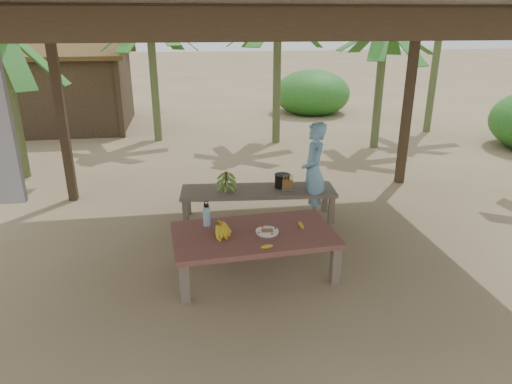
{
  "coord_description": "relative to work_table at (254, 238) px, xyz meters",
  "views": [
    {
      "loc": [
        -0.92,
        -4.96,
        2.72
      ],
      "look_at": [
        -0.15,
        0.08,
        0.8
      ],
      "focal_mm": 32.0,
      "sensor_mm": 36.0,
      "label": 1
    }
  ],
  "objects": [
    {
      "name": "ground",
      "position": [
        0.24,
        0.4,
        -0.43
      ],
      "size": [
        80.0,
        80.0,
        0.0
      ],
      "primitive_type": "plane",
      "color": "brown",
      "rests_on": "ground"
    },
    {
      "name": "pavilion",
      "position": [
        0.23,
        0.39,
        2.34
      ],
      "size": [
        6.6,
        5.6,
        2.95
      ],
      "color": "black",
      "rests_on": "ground"
    },
    {
      "name": "work_table",
      "position": [
        0.0,
        0.0,
        0.0
      ],
      "size": [
        1.86,
        1.12,
        0.5
      ],
      "rotation": [
        0.0,
        0.0,
        0.07
      ],
      "color": "brown",
      "rests_on": "ground"
    },
    {
      "name": "bench",
      "position": [
        0.28,
        1.5,
        -0.04
      ],
      "size": [
        2.24,
        0.79,
        0.45
      ],
      "rotation": [
        0.0,
        0.0,
        -0.09
      ],
      "color": "brown",
      "rests_on": "ground"
    },
    {
      "name": "ripe_banana_bunch",
      "position": [
        -0.41,
        -0.02,
        0.15
      ],
      "size": [
        0.32,
        0.28,
        0.18
      ],
      "primitive_type": null,
      "rotation": [
        0.0,
        0.0,
        -0.14
      ],
      "color": "yellow",
      "rests_on": "work_table"
    },
    {
      "name": "plate",
      "position": [
        0.14,
        -0.04,
        0.08
      ],
      "size": [
        0.26,
        0.26,
        0.04
      ],
      "color": "white",
      "rests_on": "work_table"
    },
    {
      "name": "loose_banana_front",
      "position": [
        0.08,
        -0.4,
        0.09
      ],
      "size": [
        0.16,
        0.11,
        0.04
      ],
      "primitive_type": "ellipsoid",
      "rotation": [
        0.0,
        0.0,
        2.03
      ],
      "color": "yellow",
      "rests_on": "work_table"
    },
    {
      "name": "loose_banana_side",
      "position": [
        0.56,
        0.06,
        0.09
      ],
      "size": [
        0.07,
        0.15,
        0.04
      ],
      "primitive_type": "ellipsoid",
      "rotation": [
        0.0,
        0.0,
        0.16
      ],
      "color": "yellow",
      "rests_on": "work_table"
    },
    {
      "name": "water_flask",
      "position": [
        -0.51,
        0.27,
        0.19
      ],
      "size": [
        0.08,
        0.08,
        0.31
      ],
      "color": "teal",
      "rests_on": "work_table"
    },
    {
      "name": "green_banana_stalk",
      "position": [
        -0.16,
        1.54,
        0.16
      ],
      "size": [
        0.27,
        0.27,
        0.29
      ],
      "primitive_type": null,
      "rotation": [
        0.0,
        0.0,
        -0.09
      ],
      "color": "#598C2D",
      "rests_on": "bench"
    },
    {
      "name": "cooking_pot",
      "position": [
        0.65,
        1.54,
        0.11
      ],
      "size": [
        0.22,
        0.22,
        0.19
      ],
      "primitive_type": "cylinder",
      "color": "black",
      "rests_on": "bench"
    },
    {
      "name": "skewer_rack",
      "position": [
        0.7,
        1.41,
        0.14
      ],
      "size": [
        0.19,
        0.1,
        0.24
      ],
      "primitive_type": null,
      "rotation": [
        0.0,
        0.0,
        -0.09
      ],
      "color": "#A57F47",
      "rests_on": "bench"
    },
    {
      "name": "woman",
      "position": [
        1.06,
        1.37,
        0.28
      ],
      "size": [
        0.42,
        0.57,
        1.43
      ],
      "primitive_type": "imported",
      "rotation": [
        0.0,
        0.0,
        -1.72
      ],
      "color": "#6FACD2",
      "rests_on": "ground"
    },
    {
      "name": "hut",
      "position": [
        -4.26,
        8.4,
        0.67
      ],
      "size": [
        4.4,
        3.43,
        2.85
      ],
      "color": "black",
      "rests_on": "ground"
    },
    {
      "name": "banana_plant_ne",
      "position": [
        3.54,
        5.06,
        2.0
      ],
      "size": [
        1.8,
        1.8,
        2.92
      ],
      "color": "#596638",
      "rests_on": "ground"
    },
    {
      "name": "banana_plant_n",
      "position": [
        1.41,
        5.86,
        2.26
      ],
      "size": [
        1.8,
        1.8,
        3.18
      ],
      "color": "#596638",
      "rests_on": "ground"
    },
    {
      "name": "banana_plant_nw",
      "position": [
        -1.37,
        6.48,
        2.18
      ],
      "size": [
        1.8,
        1.8,
        3.1
      ],
      "color": "#596638",
      "rests_on": "ground"
    },
    {
      "name": "banana_plant_w",
      "position": [
        -3.69,
        4.04,
        1.87
      ],
      "size": [
        1.8,
        1.8,
        2.79
      ],
      "color": "#596638",
      "rests_on": "ground"
    },
    {
      "name": "banana_plant_far",
      "position": [
        5.52,
        6.35,
        2.75
      ],
      "size": [
        1.8,
        1.8,
        3.69
      ],
      "color": "#596638",
      "rests_on": "ground"
    }
  ]
}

